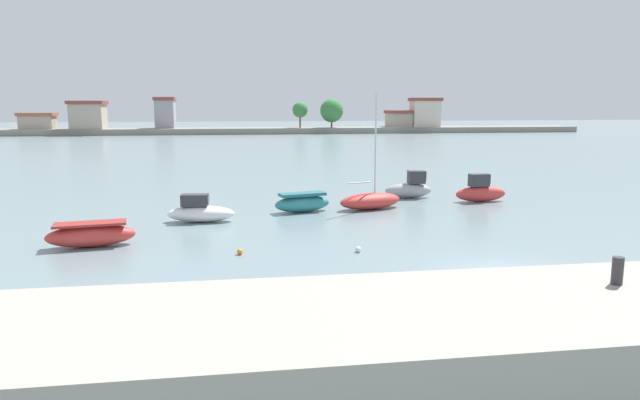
{
  "coord_description": "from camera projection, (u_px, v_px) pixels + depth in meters",
  "views": [
    {
      "loc": [
        -9.94,
        -19.64,
        6.33
      ],
      "look_at": [
        -5.14,
        12.17,
        0.89
      ],
      "focal_mm": 31.69,
      "sensor_mm": 36.0,
      "label": 1
    }
  ],
  "objects": [
    {
      "name": "ground_plane",
      "position": [
        499.0,
        272.0,
        21.66
      ],
      "size": [
        400.0,
        400.0,
        0.0
      ],
      "primitive_type": "plane",
      "color": "slate"
    },
    {
      "name": "moored_boat_4",
      "position": [
        410.0,
        188.0,
        38.74
      ],
      "size": [
        3.28,
        1.35,
        1.87
      ],
      "rotation": [
        0.0,
        0.0,
        -0.06
      ],
      "color": "#9E9EA3",
      "rests_on": "ground"
    },
    {
      "name": "distant_shoreline",
      "position": [
        268.0,
        124.0,
        125.48
      ],
      "size": [
        138.96,
        8.65,
        7.96
      ],
      "color": "gray",
      "rests_on": "ground"
    },
    {
      "name": "mooring_buoy_1",
      "position": [
        206.0,
        203.0,
        35.86
      ],
      "size": [
        0.31,
        0.31,
        0.31
      ],
      "primitive_type": "sphere",
      "color": "white",
      "rests_on": "ground"
    },
    {
      "name": "moored_boat_2",
      "position": [
        302.0,
        203.0,
        33.69
      ],
      "size": [
        3.61,
        1.97,
        1.15
      ],
      "rotation": [
        0.0,
        0.0,
        0.24
      ],
      "color": "teal",
      "rests_on": "ground"
    },
    {
      "name": "mooring_bollard",
      "position": [
        617.0,
        271.0,
        13.8
      ],
      "size": [
        0.27,
        0.27,
        0.69
      ],
      "primitive_type": "cylinder",
      "color": "#2D2D33",
      "rests_on": "seawall_embankment"
    },
    {
      "name": "mooring_buoy_2",
      "position": [
        358.0,
        249.0,
        24.51
      ],
      "size": [
        0.26,
        0.26,
        0.26
      ],
      "primitive_type": "sphere",
      "color": "white",
      "rests_on": "ground"
    },
    {
      "name": "moored_boat_1",
      "position": [
        200.0,
        212.0,
        30.82
      ],
      "size": [
        3.78,
        1.68,
        1.53
      ],
      "rotation": [
        0.0,
        0.0,
        -0.1
      ],
      "color": "white",
      "rests_on": "ground"
    },
    {
      "name": "mooring_buoy_3",
      "position": [
        314.0,
        196.0,
        38.62
      ],
      "size": [
        0.32,
        0.32,
        0.32
      ],
      "primitive_type": "sphere",
      "color": "orange",
      "rests_on": "ground"
    },
    {
      "name": "mooring_buoy_0",
      "position": [
        240.0,
        252.0,
        24.11
      ],
      "size": [
        0.26,
        0.26,
        0.26
      ],
      "primitive_type": "sphere",
      "color": "orange",
      "rests_on": "ground"
    },
    {
      "name": "moored_boat_3",
      "position": [
        370.0,
        200.0,
        34.63
      ],
      "size": [
        4.44,
        2.81,
        6.97
      ],
      "rotation": [
        0.0,
        0.0,
        0.31
      ],
      "color": "#C63833",
      "rests_on": "ground"
    },
    {
      "name": "moored_boat_0",
      "position": [
        91.0,
        235.0,
        25.42
      ],
      "size": [
        4.01,
        1.89,
        1.11
      ],
      "rotation": [
        0.0,
        0.0,
        0.16
      ],
      "color": "#C63833",
      "rests_on": "ground"
    },
    {
      "name": "moored_boat_5",
      "position": [
        480.0,
        192.0,
        37.25
      ],
      "size": [
        3.5,
        1.11,
        1.85
      ],
      "rotation": [
        0.0,
        0.0,
        0.03
      ],
      "color": "#C63833",
      "rests_on": "ground"
    }
  ]
}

